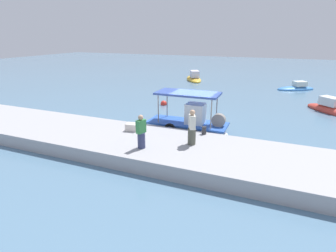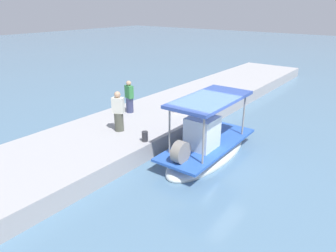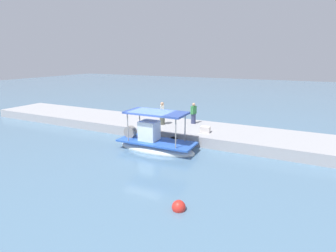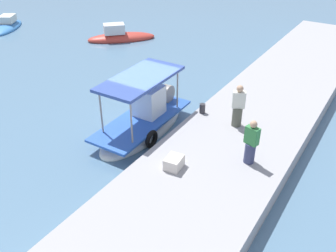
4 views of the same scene
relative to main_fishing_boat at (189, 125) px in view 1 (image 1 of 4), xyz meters
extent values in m
plane|color=slate|center=(0.25, 0.36, -0.44)|extent=(120.00, 120.00, 0.00)
cube|color=#A6A5A8|center=(0.25, -3.87, -0.09)|extent=(36.00, 4.52, 0.70)
ellipsoid|color=silver|center=(-0.10, 0.01, -0.36)|extent=(5.14, 1.95, 0.84)
cube|color=blue|center=(-0.10, 0.01, 0.11)|extent=(4.94, 1.94, 0.10)
cube|color=white|center=(0.41, 0.01, 0.72)|extent=(1.11, 1.05, 1.33)
cylinder|color=gray|center=(1.53, 0.74, 0.98)|extent=(0.07, 0.07, 1.85)
cylinder|color=gray|center=(1.55, -0.68, 0.98)|extent=(0.07, 0.07, 1.85)
cylinder|color=gray|center=(-1.74, 0.69, 0.98)|extent=(0.07, 0.07, 1.85)
cylinder|color=gray|center=(-1.72, -0.73, 0.98)|extent=(0.07, 0.07, 1.85)
cube|color=#3550A2|center=(-0.10, 0.01, 1.97)|extent=(3.80, 1.88, 0.12)
torus|color=black|center=(-0.85, -0.98, -0.09)|extent=(0.74, 0.19, 0.74)
cylinder|color=gray|center=(1.85, 0.04, 0.51)|extent=(0.81, 0.36, 0.80)
cylinder|color=#4F5245|center=(1.34, -3.54, 0.67)|extent=(0.52, 0.52, 0.80)
cube|color=silver|center=(1.34, -3.54, 1.40)|extent=(0.46, 0.56, 0.66)
sphere|color=tan|center=(1.34, -3.54, 1.86)|extent=(0.26, 0.26, 0.26)
cylinder|color=navy|center=(-0.68, -4.88, 0.64)|extent=(0.44, 0.44, 0.75)
cube|color=#368746|center=(-0.68, -4.88, 1.32)|extent=(0.36, 0.50, 0.62)
sphere|color=tan|center=(-0.68, -4.88, 1.75)|extent=(0.24, 0.24, 0.24)
cylinder|color=#2D2D33|center=(1.51, -1.93, 0.47)|extent=(0.24, 0.24, 0.41)
cube|color=silver|center=(-2.31, -2.91, 0.46)|extent=(0.70, 0.59, 0.40)
sphere|color=red|center=(-4.16, 5.61, -0.33)|extent=(0.54, 0.54, 0.54)
ellipsoid|color=gold|center=(-5.92, 19.52, -0.34)|extent=(3.90, 5.50, 0.69)
cube|color=silver|center=(-5.68, 19.05, 0.42)|extent=(1.62, 1.88, 0.84)
ellipsoid|color=#387CC7|center=(6.37, 17.54, -0.38)|extent=(4.42, 3.64, 0.61)
cube|color=silver|center=(6.73, 17.76, 0.19)|extent=(1.59, 1.51, 0.52)
ellipsoid|color=#C13B30|center=(8.93, 8.39, -0.32)|extent=(4.40, 4.37, 0.74)
cube|color=silver|center=(8.60, 8.72, 0.38)|extent=(1.64, 1.63, 0.66)
camera|label=1|loc=(5.11, -15.42, 5.34)|focal=29.47mm
camera|label=2|loc=(9.80, 5.62, 5.31)|focal=33.09mm
camera|label=3|loc=(-7.84, 13.93, 5.27)|focal=28.40mm
camera|label=4|loc=(-10.68, -8.03, 7.80)|focal=39.54mm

